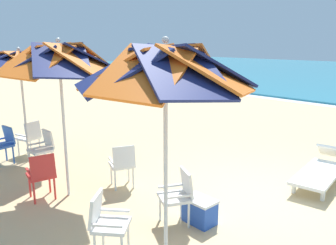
{
  "coord_description": "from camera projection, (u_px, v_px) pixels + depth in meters",
  "views": [
    {
      "loc": [
        3.06,
        -5.05,
        2.74
      ],
      "look_at": [
        -2.39,
        0.02,
        1.0
      ],
      "focal_mm": 36.45,
      "sensor_mm": 36.0,
      "label": 1
    }
  ],
  "objects": [
    {
      "name": "ground_plane",
      "position": [
        257.0,
        198.0,
        6.16
      ],
      "size": [
        80.0,
        80.0,
        0.0
      ],
      "primitive_type": "plane",
      "color": "#D3B784"
    },
    {
      "name": "beach_umbrella_0",
      "position": [
        165.0,
        71.0,
        3.73
      ],
      "size": [
        2.04,
        2.04,
        2.81
      ],
      "color": "silver",
      "rests_on": "ground"
    },
    {
      "name": "plastic_chair_0",
      "position": [
        178.0,
        194.0,
        5.2
      ],
      "size": [
        0.59,
        0.61,
        0.87
      ],
      "color": "white",
      "rests_on": "ground"
    },
    {
      "name": "plastic_chair_1",
      "position": [
        106.0,
        221.0,
        4.4
      ],
      "size": [
        0.63,
        0.63,
        0.87
      ],
      "color": "white",
      "rests_on": "ground"
    },
    {
      "name": "beach_umbrella_1",
      "position": [
        59.0,
        61.0,
        5.75
      ],
      "size": [
        2.2,
        2.2,
        2.83
      ],
      "color": "silver",
      "rests_on": "ground"
    },
    {
      "name": "plastic_chair_2",
      "position": [
        42.0,
        173.0,
        6.01
      ],
      "size": [
        0.54,
        0.51,
        0.87
      ],
      "color": "red",
      "rests_on": "ground"
    },
    {
      "name": "plastic_chair_3",
      "position": [
        123.0,
        163.0,
        6.53
      ],
      "size": [
        0.59,
        0.57,
        0.87
      ],
      "color": "white",
      "rests_on": "ground"
    },
    {
      "name": "beach_umbrella_2",
      "position": [
        20.0,
        62.0,
        7.59
      ],
      "size": [
        2.34,
        2.34,
        2.65
      ],
      "color": "silver",
      "rests_on": "ground"
    },
    {
      "name": "plastic_chair_4",
      "position": [
        30.0,
        136.0,
        8.43
      ],
      "size": [
        0.57,
        0.55,
        0.87
      ],
      "color": "white",
      "rests_on": "ground"
    },
    {
      "name": "plastic_chair_5",
      "position": [
        4.0,
        143.0,
        7.85
      ],
      "size": [
        0.5,
        0.52,
        0.87
      ],
      "color": "blue",
      "rests_on": "ground"
    },
    {
      "name": "plastic_chair_6",
      "position": [
        43.0,
        147.0,
        7.52
      ],
      "size": [
        0.45,
        0.48,
        0.87
      ],
      "color": "white",
      "rests_on": "ground"
    },
    {
      "name": "sun_lounger_1",
      "position": [
        322.0,
        169.0,
        6.81
      ],
      "size": [
        0.94,
        2.21,
        0.62
      ],
      "color": "white",
      "rests_on": "ground"
    },
    {
      "name": "cooler_box",
      "position": [
        200.0,
        211.0,
        5.29
      ],
      "size": [
        0.5,
        0.34,
        0.4
      ],
      "color": "blue",
      "rests_on": "ground"
    }
  ]
}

